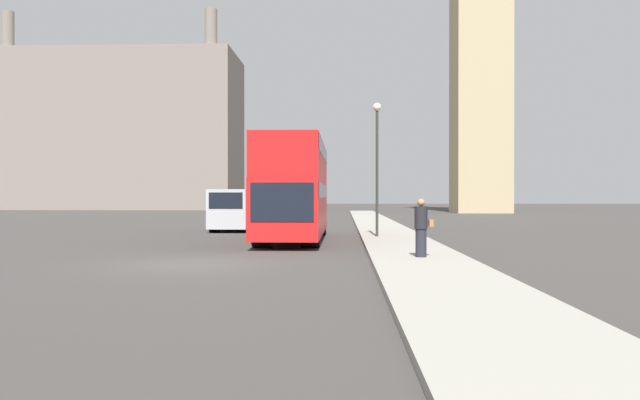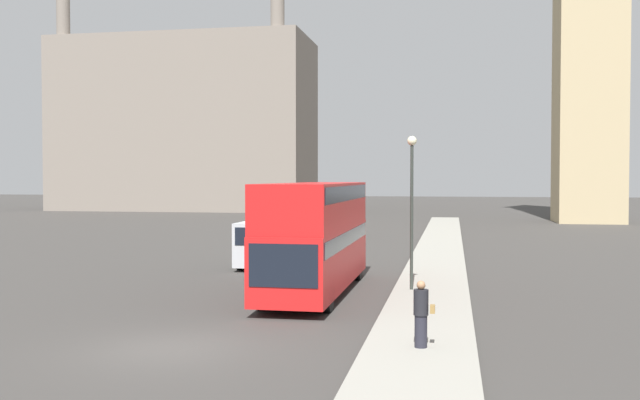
{
  "view_description": "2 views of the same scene",
  "coord_description": "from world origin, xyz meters",
  "px_view_note": "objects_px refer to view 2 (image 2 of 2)",
  "views": [
    {
      "loc": [
        4.22,
        -17.32,
        1.89
      ],
      "look_at": [
        3.23,
        8.9,
        1.75
      ],
      "focal_mm": 35.0,
      "sensor_mm": 36.0,
      "label": 1
    },
    {
      "loc": [
        7.23,
        -17.19,
        4.41
      ],
      "look_at": [
        0.55,
        18.5,
        3.26
      ],
      "focal_mm": 40.0,
      "sensor_mm": 36.0,
      "label": 2
    }
  ],
  "objects_px": {
    "red_double_decker_bus": "(316,232)",
    "street_lamp": "(412,189)",
    "pedestrian": "(421,314)",
    "white_van": "(268,241)",
    "parked_sedan": "(325,227)"
  },
  "relations": [
    {
      "from": "pedestrian",
      "to": "street_lamp",
      "type": "height_order",
      "value": "street_lamp"
    },
    {
      "from": "red_double_decker_bus",
      "to": "parked_sedan",
      "type": "height_order",
      "value": "red_double_decker_bus"
    },
    {
      "from": "red_double_decker_bus",
      "to": "white_van",
      "type": "bearing_deg",
      "value": 116.77
    },
    {
      "from": "red_double_decker_bus",
      "to": "street_lamp",
      "type": "bearing_deg",
      "value": 9.5
    },
    {
      "from": "red_double_decker_bus",
      "to": "street_lamp",
      "type": "xyz_separation_m",
      "value": [
        3.58,
        0.6,
        1.62
      ]
    },
    {
      "from": "street_lamp",
      "to": "parked_sedan",
      "type": "bearing_deg",
      "value": 107.36
    },
    {
      "from": "parked_sedan",
      "to": "white_van",
      "type": "bearing_deg",
      "value": -88.87
    },
    {
      "from": "white_van",
      "to": "street_lamp",
      "type": "bearing_deg",
      "value": -43.77
    },
    {
      "from": "red_double_decker_bus",
      "to": "pedestrian",
      "type": "bearing_deg",
      "value": -63.34
    },
    {
      "from": "white_van",
      "to": "parked_sedan",
      "type": "height_order",
      "value": "white_van"
    },
    {
      "from": "white_van",
      "to": "pedestrian",
      "type": "distance_m",
      "value": 18.43
    },
    {
      "from": "red_double_decker_bus",
      "to": "pedestrian",
      "type": "distance_m",
      "value": 9.8
    },
    {
      "from": "red_double_decker_bus",
      "to": "pedestrian",
      "type": "xyz_separation_m",
      "value": [
        4.35,
        -8.67,
        -1.36
      ]
    },
    {
      "from": "parked_sedan",
      "to": "pedestrian",
      "type": "bearing_deg",
      "value": -75.91
    },
    {
      "from": "white_van",
      "to": "parked_sedan",
      "type": "relative_size",
      "value": 1.31
    }
  ]
}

